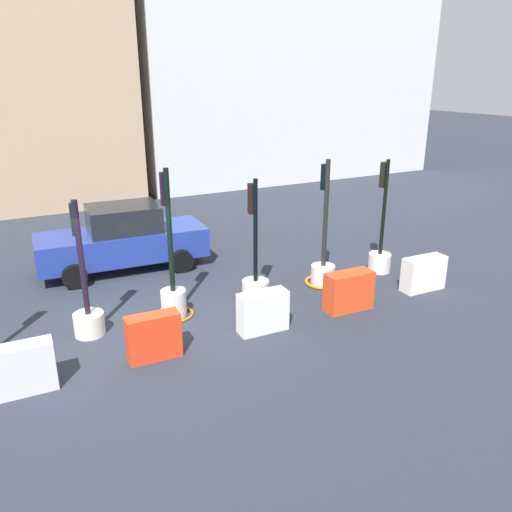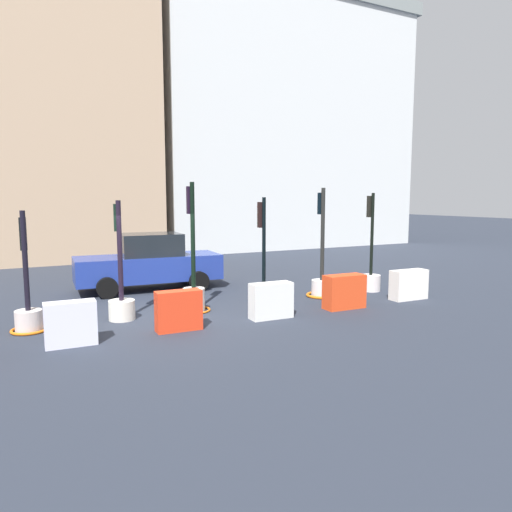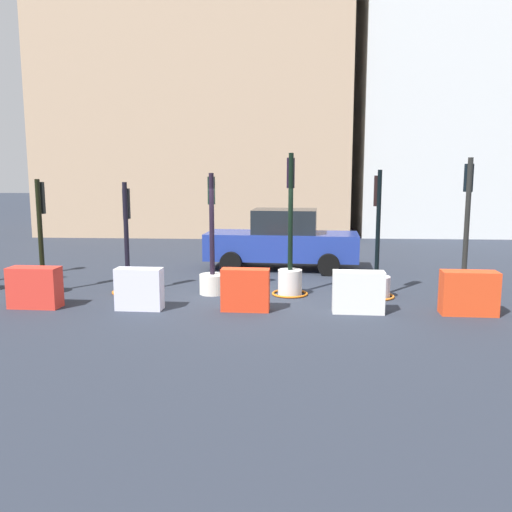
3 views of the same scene
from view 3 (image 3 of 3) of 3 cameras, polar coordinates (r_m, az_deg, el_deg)
The scene contains 14 objects.
ground_plane at distance 12.43m, azimuth -0.46°, elevation -4.52°, with size 120.00×120.00×0.00m, color #282E3A.
traffic_light_1 at distance 13.88m, azimuth -21.60°, elevation -1.29°, with size 0.63×0.63×2.71m.
traffic_light_2 at distance 13.24m, azimuth -13.38°, elevation -1.81°, with size 0.77×0.77×2.65m.
traffic_light_3 at distance 12.85m, azimuth -4.63°, elevation -1.48°, with size 0.62×0.62×2.86m.
traffic_light_4 at distance 12.73m, azimuth 3.62°, elevation -1.22°, with size 0.86×0.86×3.31m.
traffic_light_5 at distance 12.80m, azimuth 12.58°, elevation -2.00°, with size 0.86×0.86×2.93m.
traffic_light_6 at distance 13.33m, azimuth 21.08°, elevation -1.85°, with size 0.92×0.92×3.20m.
construction_barrier_1 at distance 12.47m, azimuth -22.32°, elevation -3.09°, with size 1.09×0.49×0.88m.
construction_barrier_2 at distance 11.63m, azimuth -12.22°, elevation -3.42°, with size 0.99×0.41×0.89m.
construction_barrier_3 at distance 11.27m, azimuth -1.13°, elevation -3.60°, with size 1.01×0.39×0.89m.
construction_barrier_4 at distance 11.31m, azimuth 10.75°, elevation -3.76°, with size 1.06×0.43×0.87m.
construction_barrier_5 at distance 11.80m, azimuth 21.56°, elevation -3.65°, with size 1.12×0.50×0.90m.
car_blue_estate at distance 16.08m, azimuth 2.81°, elevation 1.62°, with size 4.57×2.23×1.79m.
building_main_facade at distance 28.18m, azimuth -5.85°, elevation 20.84°, with size 14.51×8.68×17.44m.
Camera 3 is at (0.89, -12.06, 2.88)m, focal length 37.88 mm.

